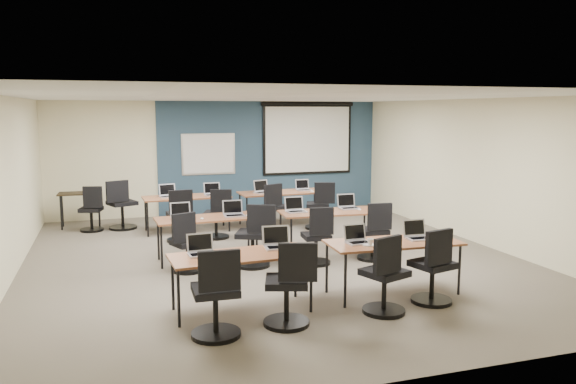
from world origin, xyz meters
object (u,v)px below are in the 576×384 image
object	(u,v)px
laptop_10	(262,190)
training_table_mid_left	(207,220)
training_table_front_right	(393,245)
laptop_0	(201,249)
training_table_back_left	(187,198)
task_chair_10	(274,212)
task_chair_2	(385,281)
spare_chair_b	(92,213)
task_chair_6	(317,241)
whiteboard	(209,154)
laptop_9	(213,192)
utility_table	(80,197)
training_table_back_right	(282,194)
task_chair_5	(255,241)
laptop_2	(357,238)
laptop_11	(303,188)
laptop_4	(181,214)
training_table_front_left	(241,258)
laptop_3	(417,234)
laptop_5	(234,212)
task_chair_0	(217,301)
task_chair_9	(217,218)
task_chair_1	(289,291)
task_chair_7	(374,236)
spare_chair_a	(121,209)
laptop_7	(348,205)
task_chair_3	(434,272)
training_table_mid_right	(330,214)
task_chair_8	(181,220)
task_chair_4	(187,248)
laptop_6	(295,208)
laptop_1	(278,242)
laptop_8	(168,194)
task_chair_11	(319,210)

from	to	relation	value
laptop_10	training_table_mid_left	bearing A→B (deg)	-143.22
training_table_front_right	laptop_0	size ratio (longest dim) A/B	5.48
training_table_back_left	task_chair_10	world-z (taller)	task_chair_10
training_table_front_right	task_chair_2	size ratio (longest dim) A/B	1.78
spare_chair_b	laptop_0	bearing A→B (deg)	-59.81
task_chair_6	spare_chair_b	distance (m)	5.18
whiteboard	laptop_9	distance (m)	1.91
laptop_10	utility_table	size ratio (longest dim) A/B	0.40
training_table_back_right	task_chair_5	size ratio (longest dim) A/B	1.81
training_table_back_right	laptop_2	distance (m)	4.84
task_chair_10	utility_table	size ratio (longest dim) A/B	1.17
laptop_11	spare_chair_b	xyz separation A→B (m)	(-4.46, 0.47, -0.40)
laptop_4	training_table_front_left	bearing A→B (deg)	-83.15
laptop_2	laptop_3	size ratio (longest dim) A/B	0.94
laptop_5	laptop_11	distance (m)	3.27
training_table_front_right	task_chair_0	xyz separation A→B (m)	(-2.57, -0.76, -0.26)
task_chair_2	utility_table	bearing A→B (deg)	99.84
whiteboard	task_chair_2	bearing A→B (deg)	-83.15
task_chair_9	task_chair_1	bearing A→B (deg)	-70.63
task_chair_7	laptop_9	world-z (taller)	laptop_9
whiteboard	task_chair_9	world-z (taller)	whiteboard
task_chair_0	laptop_5	size ratio (longest dim) A/B	3.06
training_table_front_right	training_table_mid_left	distance (m)	3.26
training_table_front_right	task_chair_6	world-z (taller)	task_chair_6
task_chair_6	utility_table	xyz separation A→B (m)	(-3.78, 4.31, 0.25)
task_chair_10	spare_chair_a	distance (m)	3.23
laptop_4	laptop_7	world-z (taller)	laptop_7
task_chair_3	laptop_7	world-z (taller)	task_chair_3
training_table_mid_right	task_chair_2	distance (m)	3.11
training_table_mid_right	laptop_11	distance (m)	2.63
task_chair_1	task_chair_8	xyz separation A→B (m)	(-0.66, 4.64, 0.00)
training_table_back_right	laptop_3	size ratio (longest dim) A/B	5.55
laptop_3	task_chair_5	world-z (taller)	task_chair_5
task_chair_4	task_chair_7	distance (m)	3.09
whiteboard	utility_table	bearing A→B (deg)	-166.91
training_table_back_right	laptop_0	xyz separation A→B (m)	(-2.53, -4.79, 0.11)
training_table_back_right	laptop_9	size ratio (longest dim) A/B	5.47
training_table_front_right	laptop_11	distance (m)	5.00
training_table_front_right	task_chair_9	xyz separation A→B (m)	(-1.65, 4.03, -0.28)
task_chair_2	laptop_6	bearing A→B (deg)	71.73
laptop_1	laptop_4	xyz separation A→B (m)	(-0.94, 2.39, -0.00)
task_chair_6	task_chair_8	size ratio (longest dim) A/B	0.94
task_chair_0	laptop_1	xyz separation A→B (m)	(0.98, 0.93, 0.37)
whiteboard	laptop_1	distance (m)	6.52
task_chair_9	spare_chair_b	distance (m)	2.75
task_chair_2	laptop_10	world-z (taller)	task_chair_2
laptop_8	utility_table	world-z (taller)	laptop_8
laptop_6	task_chair_11	size ratio (longest dim) A/B	0.34
laptop_0	task_chair_5	size ratio (longest dim) A/B	0.32
task_chair_10	laptop_10	bearing A→B (deg)	72.66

